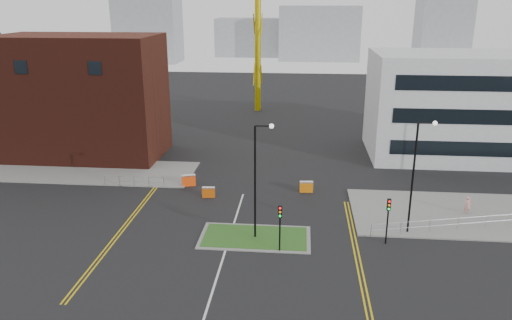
{
  "coord_description": "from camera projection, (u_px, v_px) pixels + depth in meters",
  "views": [
    {
      "loc": [
        5.32,
        -27.01,
        17.71
      ],
      "look_at": [
        1.67,
        12.3,
        5.0
      ],
      "focal_mm": 35.0,
      "sensor_mm": 36.0,
      "label": 1
    }
  ],
  "objects": [
    {
      "name": "pavement_left",
      "position": [
        66.0,
        170.0,
        54.09
      ],
      "size": [
        28.0,
        8.0,
        0.12
      ],
      "primitive_type": "cube",
      "color": "slate",
      "rests_on": "ground"
    },
    {
      "name": "skyline_a",
      "position": [
        148.0,
        24.0,
        145.37
      ],
      "size": [
        18.0,
        12.0,
        22.0
      ],
      "primitive_type": "cube",
      "color": "gray",
      "rests_on": "ground"
    },
    {
      "name": "railing_left",
      "position": [
        134.0,
        180.0,
        49.29
      ],
      "size": [
        6.05,
        0.05,
        1.1
      ],
      "color": "gray",
      "rests_on": "ground"
    },
    {
      "name": "grass_island",
      "position": [
        255.0,
        237.0,
        38.88
      ],
      "size": [
        8.0,
        4.0,
        0.12
      ],
      "primitive_type": "cube",
      "color": "#22521B",
      "rests_on": "ground"
    },
    {
      "name": "yellow_left_a",
      "position": [
        127.0,
        221.0,
        41.76
      ],
      "size": [
        0.12,
        24.0,
        0.01
      ],
      "primitive_type": "cube",
      "color": "gold",
      "rests_on": "ground"
    },
    {
      "name": "yellow_right_b",
      "position": [
        359.0,
        255.0,
        36.32
      ],
      "size": [
        0.12,
        20.0,
        0.01
      ],
      "primitive_type": "cube",
      "color": "gold",
      "rests_on": "ground"
    },
    {
      "name": "ground",
      "position": [
        212.0,
        294.0,
        31.49
      ],
      "size": [
        200.0,
        200.0,
        0.0
      ],
      "primitive_type": "plane",
      "color": "black",
      "rests_on": "ground"
    },
    {
      "name": "skyline_c",
      "position": [
        444.0,
        13.0,
        141.71
      ],
      "size": [
        14.0,
        12.0,
        28.0
      ],
      "primitive_type": "cube",
      "color": "gray",
      "rests_on": "ground"
    },
    {
      "name": "office_block",
      "position": [
        481.0,
        106.0,
        57.67
      ],
      "size": [
        25.0,
        12.2,
        12.0
      ],
      "color": "silver",
      "rests_on": "ground"
    },
    {
      "name": "skyline_d",
      "position": [
        263.0,
        37.0,
        163.05
      ],
      "size": [
        30.0,
        12.0,
        12.0
      ],
      "primitive_type": "cube",
      "color": "gray",
      "rests_on": "ground"
    },
    {
      "name": "yellow_right_a",
      "position": [
        355.0,
        255.0,
        36.34
      ],
      "size": [
        0.12,
        20.0,
        0.01
      ],
      "primitive_type": "cube",
      "color": "gold",
      "rests_on": "ground"
    },
    {
      "name": "traffic_light_right",
      "position": [
        388.0,
        213.0,
        37.21
      ],
      "size": [
        0.28,
        0.33,
        3.65
      ],
      "color": "black",
      "rests_on": "ground"
    },
    {
      "name": "centre_line",
      "position": [
        217.0,
        277.0,
        33.39
      ],
      "size": [
        0.15,
        30.0,
        0.01
      ],
      "primitive_type": "cube",
      "color": "silver",
      "rests_on": "ground"
    },
    {
      "name": "island_kerb",
      "position": [
        255.0,
        237.0,
        38.89
      ],
      "size": [
        8.6,
        4.6,
        0.08
      ],
      "primitive_type": "cube",
      "color": "slate",
      "rests_on": "ground"
    },
    {
      "name": "railing_right",
      "position": [
        486.0,
        219.0,
        40.35
      ],
      "size": [
        19.05,
        5.05,
        1.1
      ],
      "color": "gray",
      "rests_on": "ground"
    },
    {
      "name": "pavement_right",
      "position": [
        493.0,
        215.0,
        42.81
      ],
      "size": [
        24.0,
        10.0,
        0.12
      ],
      "primitive_type": "cube",
      "color": "slate",
      "rests_on": "ground"
    },
    {
      "name": "pedestrian",
      "position": [
        468.0,
        206.0,
        42.87
      ],
      "size": [
        0.67,
        0.5,
        1.66
      ],
      "primitive_type": "imported",
      "rotation": [
        0.0,
        0.0,
        0.19
      ],
      "color": "pink",
      "rests_on": "ground"
    },
    {
      "name": "brick_building",
      "position": [
        58.0,
        98.0,
        57.95
      ],
      "size": [
        24.2,
        10.07,
        14.24
      ],
      "color": "#421810",
      "rests_on": "ground"
    },
    {
      "name": "skyline_b",
      "position": [
        319.0,
        33.0,
        151.37
      ],
      "size": [
        24.0,
        12.0,
        16.0
      ],
      "primitive_type": "cube",
      "color": "gray",
      "rests_on": "ground"
    },
    {
      "name": "streetlamp_right_near",
      "position": [
        417.0,
        169.0,
        38.06
      ],
      "size": [
        1.46,
        0.36,
        9.18
      ],
      "color": "black",
      "rests_on": "ground"
    },
    {
      "name": "barrier_right",
      "position": [
        306.0,
        186.0,
        48.02
      ],
      "size": [
        1.3,
        0.53,
        1.07
      ],
      "color": "orange",
      "rests_on": "ground"
    },
    {
      "name": "barrier_mid",
      "position": [
        209.0,
        192.0,
        46.77
      ],
      "size": [
        1.2,
        0.46,
        0.99
      ],
      "color": "#CC520B",
      "rests_on": "ground"
    },
    {
      "name": "traffic_light_island",
      "position": [
        280.0,
        220.0,
        36.02
      ],
      "size": [
        0.28,
        0.33,
        3.65
      ],
      "color": "black",
      "rests_on": "ground"
    },
    {
      "name": "yellow_left_b",
      "position": [
        130.0,
        222.0,
        41.74
      ],
      "size": [
        0.12,
        24.0,
        0.01
      ],
      "primitive_type": "cube",
      "color": "gold",
      "rests_on": "ground"
    },
    {
      "name": "barrier_left",
      "position": [
        189.0,
        180.0,
        49.62
      ],
      "size": [
        1.43,
        0.85,
        1.14
      ],
      "color": "#F9480D",
      "rests_on": "ground"
    },
    {
      "name": "streetlamp_island",
      "position": [
        258.0,
        173.0,
        37.22
      ],
      "size": [
        1.46,
        0.36,
        9.18
      ],
      "color": "black",
      "rests_on": "ground"
    }
  ]
}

